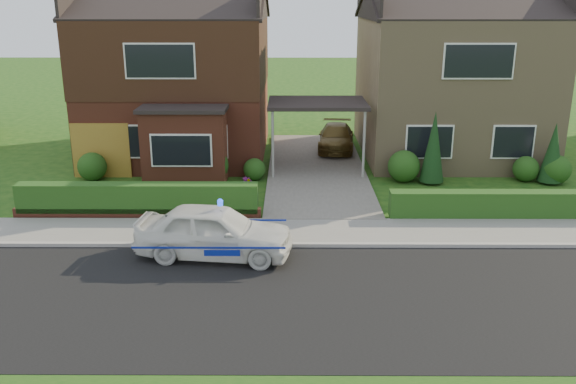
{
  "coord_description": "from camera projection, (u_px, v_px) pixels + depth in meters",
  "views": [
    {
      "loc": [
        -1.01,
        -12.56,
        6.57
      ],
      "look_at": [
        -1.1,
        3.5,
        1.46
      ],
      "focal_mm": 38.0,
      "sensor_mm": 36.0,
      "label": 1
    }
  ],
  "objects": [
    {
      "name": "ground",
      "position": [
        335.0,
        299.0,
        13.95
      ],
      "size": [
        120.0,
        120.0,
        0.0
      ],
      "primitive_type": "plane",
      "color": "#164311",
      "rests_on": "ground"
    },
    {
      "name": "house_right",
      "position": [
        450.0,
        70.0,
        26.15
      ],
      "size": [
        7.5,
        8.06,
        7.25
      ],
      "color": "tan",
      "rests_on": "ground"
    },
    {
      "name": "driveway_car",
      "position": [
        336.0,
        137.0,
        27.18
      ],
      "size": [
        1.85,
        3.87,
        1.09
      ],
      "primitive_type": "imported",
      "rotation": [
        0.0,
        0.0,
        -0.09
      ],
      "color": "brown",
      "rests_on": "driveway"
    },
    {
      "name": "hedge_right",
      "position": [
        509.0,
        219.0,
        19.02
      ],
      "size": [
        7.5,
        0.55,
        0.8
      ],
      "primitive_type": "cube",
      "color": "#1C3E13",
      "rests_on": "ground"
    },
    {
      "name": "dwarf_wall",
      "position": [
        138.0,
        213.0,
        18.98
      ],
      "size": [
        7.7,
        0.25,
        0.36
      ],
      "primitive_type": "cube",
      "color": "brown",
      "rests_on": "ground"
    },
    {
      "name": "carport_link",
      "position": [
        317.0,
        104.0,
        23.59
      ],
      "size": [
        3.8,
        3.0,
        2.77
      ],
      "color": "black",
      "rests_on": "ground"
    },
    {
      "name": "garage_door",
      "position": [
        101.0,
        151.0,
        23.17
      ],
      "size": [
        2.2,
        0.1,
        2.1
      ],
      "primitive_type": "cube",
      "color": "#8B5D1E",
      "rests_on": "ground"
    },
    {
      "name": "house_left",
      "position": [
        180.0,
        66.0,
        26.08
      ],
      "size": [
        7.5,
        9.53,
        7.25
      ],
      "color": "brown",
      "rests_on": "ground"
    },
    {
      "name": "potted_plant_a",
      "position": [
        207.0,
        196.0,
        20.14
      ],
      "size": [
        0.42,
        0.36,
        0.67
      ],
      "primitive_type": "imported",
      "rotation": [
        0.0,
        0.0,
        -0.4
      ],
      "color": "gray",
      "rests_on": "ground"
    },
    {
      "name": "shrub_right_near",
      "position": [
        404.0,
        166.0,
        22.71
      ],
      "size": [
        1.2,
        1.2,
        1.2
      ],
      "primitive_type": "sphere",
      "color": "#1C3E13",
      "rests_on": "ground"
    },
    {
      "name": "sidewalk",
      "position": [
        326.0,
        232.0,
        17.85
      ],
      "size": [
        60.0,
        2.0,
        0.1
      ],
      "primitive_type": "cube",
      "color": "slate",
      "rests_on": "ground"
    },
    {
      "name": "conifer_b",
      "position": [
        553.0,
        155.0,
        22.34
      ],
      "size": [
        0.9,
        0.9,
        2.2
      ],
      "primitive_type": "cone",
      "color": "black",
      "rests_on": "ground"
    },
    {
      "name": "potted_plant_b",
      "position": [
        178.0,
        196.0,
        19.98
      ],
      "size": [
        0.51,
        0.47,
        0.75
      ],
      "primitive_type": "imported",
      "rotation": [
        0.0,
        0.0,
        0.4
      ],
      "color": "gray",
      "rests_on": "ground"
    },
    {
      "name": "shrub_left_far",
      "position": [
        92.0,
        167.0,
        22.89
      ],
      "size": [
        1.08,
        1.08,
        1.08
      ],
      "primitive_type": "sphere",
      "color": "#1C3E13",
      "rests_on": "ground"
    },
    {
      "name": "shrub_right_mid",
      "position": [
        526.0,
        169.0,
        22.82
      ],
      "size": [
        0.96,
        0.96,
        0.96
      ],
      "primitive_type": "sphere",
      "color": "#1C3E13",
      "rests_on": "ground"
    },
    {
      "name": "road",
      "position": [
        335.0,
        299.0,
        13.95
      ],
      "size": [
        60.0,
        6.0,
        0.02
      ],
      "primitive_type": "cube",
      "color": "black",
      "rests_on": "ground"
    },
    {
      "name": "potted_plant_c",
      "position": [
        247.0,
        189.0,
        20.74
      ],
      "size": [
        0.6,
        0.6,
        0.77
      ],
      "primitive_type": "imported",
      "rotation": [
        0.0,
        0.0,
        0.97
      ],
      "color": "gray",
      "rests_on": "ground"
    },
    {
      "name": "hedge_left",
      "position": [
        139.0,
        217.0,
        19.18
      ],
      "size": [
        7.5,
        0.55,
        0.9
      ],
      "primitive_type": "cube",
      "color": "#1C3E13",
      "rests_on": "ground"
    },
    {
      "name": "police_car",
      "position": [
        214.0,
        232.0,
        16.04
      ],
      "size": [
        3.81,
        4.31,
        1.57
      ],
      "rotation": [
        0.0,
        0.0,
        1.45
      ],
      "color": "silver",
      "rests_on": "ground"
    },
    {
      "name": "conifer_a",
      "position": [
        433.0,
        149.0,
        22.31
      ],
      "size": [
        0.9,
        0.9,
        2.6
      ],
      "primitive_type": "cone",
      "color": "black",
      "rests_on": "ground"
    },
    {
      "name": "shrub_left_mid",
      "position": [
        211.0,
        165.0,
        22.64
      ],
      "size": [
        1.32,
        1.32,
        1.32
      ],
      "primitive_type": "sphere",
      "color": "#1C3E13",
      "rests_on": "ground"
    },
    {
      "name": "kerb",
      "position": [
        328.0,
        245.0,
        16.84
      ],
      "size": [
        60.0,
        0.16,
        0.12
      ],
      "primitive_type": "cube",
      "color": "#9E9993",
      "rests_on": "ground"
    },
    {
      "name": "shrub_right_far",
      "position": [
        556.0,
        169.0,
        22.51
      ],
      "size": [
        1.08,
        1.08,
        1.08
      ],
      "primitive_type": "sphere",
      "color": "#1C3E13",
      "rests_on": "ground"
    },
    {
      "name": "driveway",
      "position": [
        316.0,
        169.0,
        24.42
      ],
      "size": [
        3.8,
        12.0,
        0.12
      ],
      "primitive_type": "cube",
      "color": "#666059",
      "rests_on": "ground"
    },
    {
      "name": "shrub_left_near",
      "position": [
        254.0,
        169.0,
        22.99
      ],
      "size": [
        0.84,
        0.84,
        0.84
      ],
      "primitive_type": "sphere",
      "color": "#1C3E13",
      "rests_on": "ground"
    }
  ]
}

